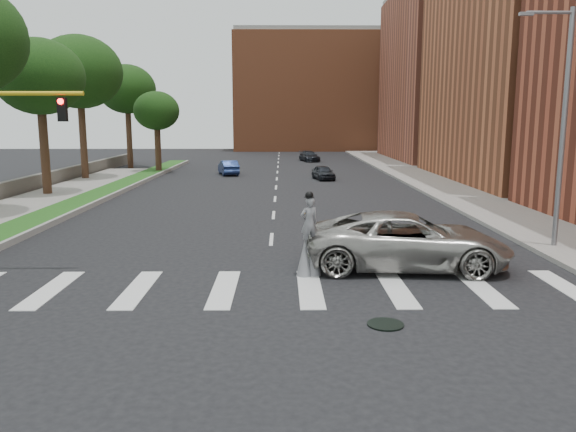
# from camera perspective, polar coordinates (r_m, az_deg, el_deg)

# --- Properties ---
(ground_plane) EXTENTS (160.00, 160.00, 0.00)m
(ground_plane) POSITION_cam_1_polar(r_m,az_deg,el_deg) (15.94, -2.24, -8.49)
(ground_plane) COLOR black
(ground_plane) RESTS_ON ground
(grass_median) EXTENTS (2.00, 60.00, 0.25)m
(grass_median) POSITION_cam_1_polar(r_m,az_deg,el_deg) (37.43, -19.23, 1.81)
(grass_median) COLOR #1A4C15
(grass_median) RESTS_ON ground
(median_curb) EXTENTS (0.20, 60.00, 0.28)m
(median_curb) POSITION_cam_1_polar(r_m,az_deg,el_deg) (37.10, -17.70, 1.85)
(median_curb) COLOR gray
(median_curb) RESTS_ON ground
(sidewalk_right) EXTENTS (5.00, 90.00, 0.18)m
(sidewalk_right) POSITION_cam_1_polar(r_m,az_deg,el_deg) (42.18, 16.02, 2.78)
(sidewalk_right) COLOR gray
(sidewalk_right) RESTS_ON ground
(stone_wall) EXTENTS (0.50, 56.00, 1.10)m
(stone_wall) POSITION_cam_1_polar(r_m,az_deg,el_deg) (41.27, -25.65, 2.68)
(stone_wall) COLOR #514C45
(stone_wall) RESTS_ON ground
(manhole) EXTENTS (0.90, 0.90, 0.04)m
(manhole) POSITION_cam_1_polar(r_m,az_deg,el_deg) (14.27, 9.87, -10.79)
(manhole) COLOR black
(manhole) RESTS_ON ground
(building_mid) EXTENTS (16.00, 22.00, 24.00)m
(building_mid) POSITION_cam_1_polar(r_m,az_deg,el_deg) (50.48, 25.86, 16.87)
(building_mid) COLOR #A55734
(building_mid) RESTS_ON ground
(building_far) EXTENTS (16.00, 22.00, 20.00)m
(building_far) POSITION_cam_1_polar(r_m,az_deg,el_deg) (72.57, 17.16, 13.39)
(building_far) COLOR #9E503A
(building_far) RESTS_ON ground
(building_backdrop) EXTENTS (26.00, 14.00, 18.00)m
(building_backdrop) POSITION_cam_1_polar(r_m,az_deg,el_deg) (93.37, 2.88, 12.31)
(building_backdrop) COLOR #A55734
(building_backdrop) RESTS_ON ground
(streetlight) EXTENTS (2.05, 0.20, 9.00)m
(streetlight) POSITION_cam_1_polar(r_m,az_deg,el_deg) (23.56, 26.02, 8.59)
(streetlight) COLOR slate
(streetlight) RESTS_ON ground
(stilt_performer) EXTENTS (0.82, 0.64, 2.76)m
(stilt_performer) POSITION_cam_1_polar(r_m,az_deg,el_deg) (18.04, 2.14, -2.84)
(stilt_performer) COLOR #372216
(stilt_performer) RESTS_ON ground
(suv_crossing) EXTENTS (7.05, 3.64, 1.90)m
(suv_crossing) POSITION_cam_1_polar(r_m,az_deg,el_deg) (19.38, 12.02, -2.47)
(suv_crossing) COLOR #A3A09A
(suv_crossing) RESTS_ON ground
(car_near) EXTENTS (2.03, 3.66, 1.18)m
(car_near) POSITION_cam_1_polar(r_m,az_deg,el_deg) (46.84, 3.61, 4.43)
(car_near) COLOR black
(car_near) RESTS_ON ground
(car_mid) EXTENTS (2.34, 4.21, 1.31)m
(car_mid) POSITION_cam_1_polar(r_m,az_deg,el_deg) (51.09, -6.08, 4.92)
(car_mid) COLOR navy
(car_mid) RESTS_ON ground
(car_far) EXTENTS (2.67, 4.42, 1.20)m
(car_far) POSITION_cam_1_polar(r_m,az_deg,el_deg) (66.83, 2.19, 6.08)
(car_far) COLOR black
(car_far) RESTS_ON ground
(tree_3) EXTENTS (5.65, 5.65, 10.04)m
(tree_3) POSITION_cam_1_polar(r_m,az_deg,el_deg) (39.82, -23.96, 12.74)
(tree_3) COLOR #372216
(tree_3) RESTS_ON ground
(tree_4) EXTENTS (6.84, 6.84, 11.61)m
(tree_4) POSITION_cam_1_polar(r_m,az_deg,el_deg) (49.25, -20.46, 13.51)
(tree_4) COLOR #372216
(tree_4) RESTS_ON ground
(tree_5) EXTENTS (5.74, 5.74, 10.37)m
(tree_5) POSITION_cam_1_polar(r_m,az_deg,el_deg) (59.89, -16.05, 12.24)
(tree_5) COLOR #372216
(tree_5) RESTS_ON ground
(tree_6) EXTENTS (4.17, 4.17, 7.50)m
(tree_6) POSITION_cam_1_polar(r_m,az_deg,el_deg) (53.75, -13.21, 10.30)
(tree_6) COLOR #372216
(tree_6) RESTS_ON ground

